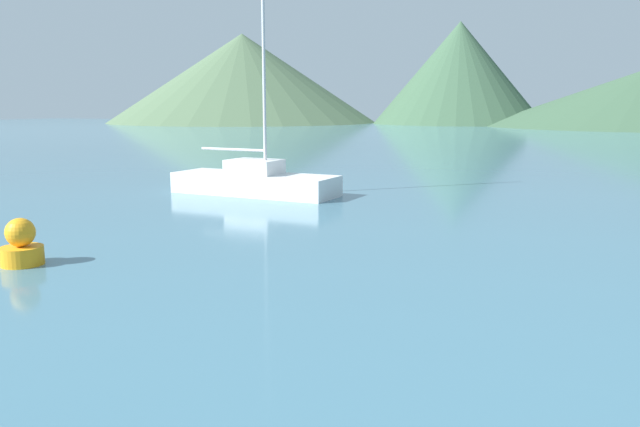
# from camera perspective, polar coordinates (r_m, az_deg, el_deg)

# --- Properties ---
(sailboat_inner) EXTENTS (6.50, 2.26, 8.74)m
(sailboat_inner) POSITION_cam_1_polar(r_m,az_deg,el_deg) (23.85, -5.99, 3.00)
(sailboat_inner) COLOR white
(sailboat_inner) RESTS_ON ground_plane
(buoy_marker) EXTENTS (0.88, 0.88, 1.01)m
(buoy_marker) POSITION_cam_1_polar(r_m,az_deg,el_deg) (14.70, -25.64, -2.67)
(buoy_marker) COLOR orange
(buoy_marker) RESTS_ON ground_plane
(hill_west) EXTENTS (51.04, 51.04, 16.66)m
(hill_west) POSITION_cam_1_polar(r_m,az_deg,el_deg) (123.13, -7.08, 12.16)
(hill_west) COLOR #4C6647
(hill_west) RESTS_ON ground_plane
(hill_central) EXTENTS (30.08, 30.08, 17.78)m
(hill_central) POSITION_cam_1_polar(r_m,az_deg,el_deg) (115.67, 12.58, 12.43)
(hill_central) COLOR #38563D
(hill_central) RESTS_ON ground_plane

